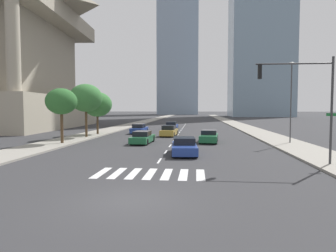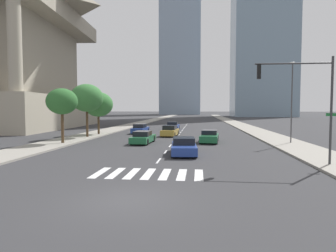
{
  "view_description": "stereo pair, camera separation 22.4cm",
  "coord_description": "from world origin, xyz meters",
  "views": [
    {
      "loc": [
        2.45,
        -10.73,
        3.48
      ],
      "look_at": [
        0.0,
        14.59,
        2.0
      ],
      "focal_mm": 31.13,
      "sensor_mm": 36.0,
      "label": 1
    },
    {
      "loc": [
        2.68,
        -10.71,
        3.48
      ],
      "look_at": [
        0.0,
        14.59,
        2.0
      ],
      "focal_mm": 31.13,
      "sensor_mm": 36.0,
      "label": 2
    }
  ],
  "objects": [
    {
      "name": "sedan_gold_4",
      "position": [
        -1.02,
        26.49,
        0.63
      ],
      "size": [
        2.06,
        4.47,
        1.39
      ],
      "rotation": [
        0.0,
        0.0,
        1.5
      ],
      "color": "#B28E38",
      "rests_on": "ground"
    },
    {
      "name": "sidewalk_east",
      "position": [
        11.49,
        30.0,
        0.07
      ],
      "size": [
        4.0,
        260.0,
        0.15
      ],
      "primitive_type": "cube",
      "color": "gray",
      "rests_on": "ground"
    },
    {
      "name": "street_tree_nearest",
      "position": [
        -10.69,
        16.66,
        4.21
      ],
      "size": [
        3.02,
        3.02,
        5.37
      ],
      "color": "#4C3823",
      "rests_on": "sidewalk_west"
    },
    {
      "name": "street_tree_second",
      "position": [
        -10.69,
        23.05,
        4.8
      ],
      "size": [
        3.91,
        3.91,
        6.33
      ],
      "color": "#4C3823",
      "rests_on": "sidewalk_west"
    },
    {
      "name": "street_tree_third",
      "position": [
        -10.69,
        27.07,
        4.1
      ],
      "size": [
        3.87,
        3.87,
        5.6
      ],
      "color": "#4C3823",
      "rests_on": "sidewalk_west"
    },
    {
      "name": "ground_plane",
      "position": [
        0.0,
        0.0,
        0.0
      ],
      "size": [
        800.0,
        800.0,
        0.0
      ],
      "primitive_type": "plane",
      "color": "#333335"
    },
    {
      "name": "traffic_signal_near",
      "position": [
        8.99,
        7.71,
        4.57
      ],
      "size": [
        4.82,
        0.28,
        6.48
      ],
      "rotation": [
        0.0,
        0.0,
        3.14
      ],
      "color": "#333335",
      "rests_on": "sidewalk_east"
    },
    {
      "name": "crosswalk_near",
      "position": [
        0.0,
        4.59,
        0.0
      ],
      "size": [
        5.85,
        2.75,
        0.01
      ],
      "color": "silver",
      "rests_on": "ground"
    },
    {
      "name": "street_lamp_east",
      "position": [
        11.79,
        19.18,
        4.73
      ],
      "size": [
        0.5,
        0.24,
        7.95
      ],
      "color": "#3F3F42",
      "rests_on": "sidewalk_east"
    },
    {
      "name": "sidewalk_west",
      "position": [
        -11.49,
        30.0,
        0.07
      ],
      "size": [
        4.0,
        260.0,
        0.15
      ],
      "primitive_type": "cube",
      "color": "gray",
      "rests_on": "ground"
    },
    {
      "name": "sedan_blue_5",
      "position": [
        -1.69,
        38.53,
        0.6
      ],
      "size": [
        2.01,
        4.72,
        1.3
      ],
      "rotation": [
        0.0,
        0.0,
        1.54
      ],
      "color": "navy",
      "rests_on": "ground"
    },
    {
      "name": "sedan_green_2",
      "position": [
        3.8,
        19.97,
        0.6
      ],
      "size": [
        2.19,
        4.74,
        1.28
      ],
      "rotation": [
        0.0,
        0.0,
        -1.67
      ],
      "color": "#1E6038",
      "rests_on": "ground"
    },
    {
      "name": "lane_divider_center",
      "position": [
        0.0,
        32.59,
        0.0
      ],
      "size": [
        0.14,
        50.0,
        0.01
      ],
      "color": "silver",
      "rests_on": "ground"
    },
    {
      "name": "sedan_blue_1",
      "position": [
        1.55,
        11.56,
        0.59
      ],
      "size": [
        2.16,
        4.61,
        1.29
      ],
      "rotation": [
        0.0,
        0.0,
        -1.5
      ],
      "color": "navy",
      "rests_on": "ground"
    },
    {
      "name": "sedan_green_0",
      "position": [
        -2.96,
        18.32,
        0.58
      ],
      "size": [
        1.95,
        4.66,
        1.26
      ],
      "rotation": [
        0.0,
        0.0,
        1.52
      ],
      "color": "#1E6038",
      "rests_on": "ground"
    },
    {
      "name": "office_tower_left_skyline",
      "position": [
        -9.2,
        179.31,
        50.55
      ],
      "size": [
        25.53,
        22.01,
        102.16
      ],
      "color": "#8C9EB2",
      "rests_on": "ground"
    },
    {
      "name": "sedan_blue_3",
      "position": [
        -5.67,
        30.25,
        0.63
      ],
      "size": [
        1.88,
        4.72,
        1.38
      ],
      "rotation": [
        0.0,
        0.0,
        1.54
      ],
      "color": "navy",
      "rests_on": "ground"
    }
  ]
}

